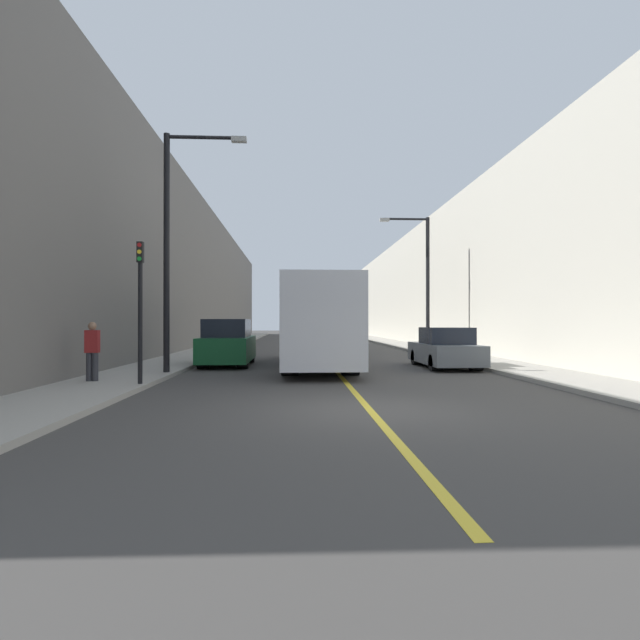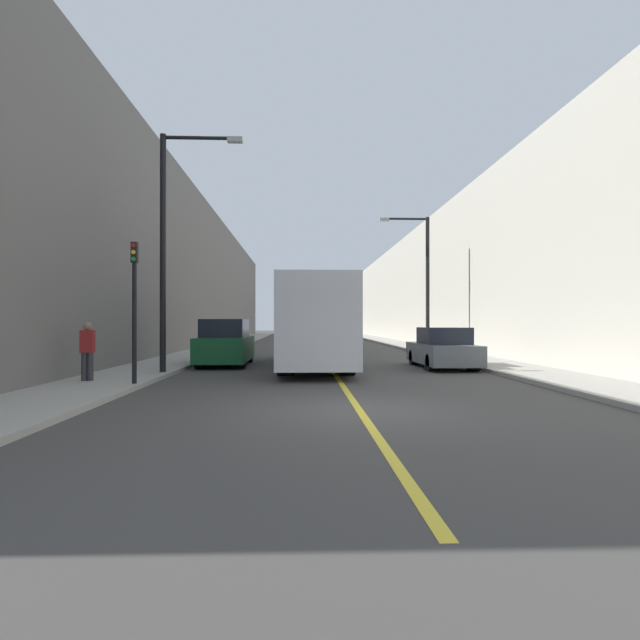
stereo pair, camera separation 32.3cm
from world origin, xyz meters
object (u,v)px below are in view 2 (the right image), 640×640
parked_suv_left (226,344)px  pedestrian (87,350)px  bus (313,322)px  street_lamp_right (423,275)px  street_lamp_left (170,236)px  car_right_near (443,350)px  traffic_light (134,306)px

parked_suv_left → pedestrian: bearing=-114.5°
parked_suv_left → bus: bearing=-7.4°
bus → street_lamp_right: 9.28m
bus → pedestrian: (-6.44, -5.88, -0.78)m
parked_suv_left → street_lamp_right: (9.64, 6.06, 3.45)m
street_lamp_left → parked_suv_left: bearing=72.6°
bus → car_right_near: size_ratio=2.62×
bus → street_lamp_left: (-4.79, -3.47, 2.83)m
bus → car_right_near: 5.17m
car_right_near → pedestrian: 12.39m
street_lamp_right → pedestrian: 17.94m
traffic_light → street_lamp_left: bearing=87.6°
street_lamp_right → traffic_light: (-11.01, -13.10, -2.13)m
bus → traffic_light: 8.22m
car_right_near → street_lamp_left: (-9.75, -2.46, 3.88)m
parked_suv_left → car_right_near: bearing=-9.8°
street_lamp_right → pedestrian: street_lamp_right is taller
car_right_near → street_lamp_right: size_ratio=0.60×
street_lamp_left → traffic_light: bearing=-92.4°
parked_suv_left → pedestrian: (-2.88, -6.34, 0.11)m
parked_suv_left → traffic_light: 7.29m
street_lamp_left → street_lamp_right: 14.77m
parked_suv_left → street_lamp_left: size_ratio=0.58×
parked_suv_left → traffic_light: size_ratio=1.21×
bus → pedestrian: size_ratio=7.01×
street_lamp_right → traffic_light: street_lamp_right is taller
car_right_near → traffic_light: (-9.88, -5.56, 1.49)m
car_right_near → traffic_light: size_ratio=1.17×
car_right_near → traffic_light: traffic_light is taller
traffic_light → pedestrian: traffic_light is taller
parked_suv_left → street_lamp_right: street_lamp_right is taller
traffic_light → pedestrian: (-1.52, 0.70, -1.21)m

